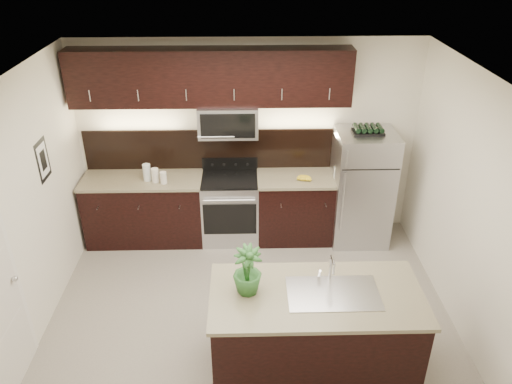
# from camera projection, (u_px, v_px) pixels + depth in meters

# --- Properties ---
(ground) EXTENTS (4.50, 4.50, 0.00)m
(ground) POSITION_uv_depth(u_px,v_px,m) (251.00, 320.00, 5.59)
(ground) COLOR gray
(ground) RESTS_ON ground
(room_walls) EXTENTS (4.52, 4.02, 2.71)m
(room_walls) POSITION_uv_depth(u_px,v_px,m) (238.00, 188.00, 4.75)
(room_walls) COLOR silver
(room_walls) RESTS_ON ground
(counter_run) EXTENTS (3.51, 0.65, 0.94)m
(counter_run) POSITION_uv_depth(u_px,v_px,m) (215.00, 208.00, 6.84)
(counter_run) COLOR black
(counter_run) RESTS_ON ground
(upper_fixtures) EXTENTS (3.49, 0.40, 1.66)m
(upper_fixtures) POSITION_uv_depth(u_px,v_px,m) (213.00, 86.00, 6.18)
(upper_fixtures) COLOR black
(upper_fixtures) RESTS_ON counter_run
(island) EXTENTS (1.96, 0.96, 0.94)m
(island) POSITION_uv_depth(u_px,v_px,m) (314.00, 332.00, 4.77)
(island) COLOR black
(island) RESTS_ON ground
(sink_faucet) EXTENTS (0.84, 0.50, 0.28)m
(sink_faucet) POSITION_uv_depth(u_px,v_px,m) (333.00, 291.00, 4.55)
(sink_faucet) COLOR silver
(sink_faucet) RESTS_ON island
(refrigerator) EXTENTS (0.76, 0.69, 1.58)m
(refrigerator) POSITION_uv_depth(u_px,v_px,m) (361.00, 188.00, 6.68)
(refrigerator) COLOR #B2B2B7
(refrigerator) RESTS_ON ground
(wine_rack) EXTENTS (0.39, 0.24, 0.09)m
(wine_rack) POSITION_uv_depth(u_px,v_px,m) (368.00, 130.00, 6.28)
(wine_rack) COLOR black
(wine_rack) RESTS_ON refrigerator
(plant) EXTENTS (0.32, 0.32, 0.47)m
(plant) POSITION_uv_depth(u_px,v_px,m) (247.00, 270.00, 4.47)
(plant) COLOR #285B24
(plant) RESTS_ON island
(canisters) EXTENTS (0.32, 0.19, 0.23)m
(canisters) POSITION_uv_depth(u_px,v_px,m) (153.00, 174.00, 6.48)
(canisters) COLOR silver
(canisters) RESTS_ON counter_run
(french_press) EXTENTS (0.09, 0.09, 0.26)m
(french_press) POSITION_uv_depth(u_px,v_px,m) (337.00, 171.00, 6.56)
(french_press) COLOR silver
(french_press) RESTS_ON counter_run
(bananas) EXTENTS (0.23, 0.20, 0.06)m
(bananas) POSITION_uv_depth(u_px,v_px,m) (300.00, 177.00, 6.56)
(bananas) COLOR gold
(bananas) RESTS_ON counter_run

